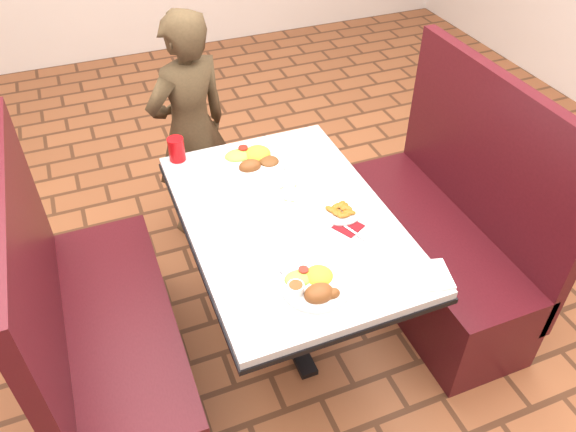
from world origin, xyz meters
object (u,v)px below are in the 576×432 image
object	(u,v)px
plantain_plate	(340,211)
dining_table	(288,234)
far_dinner_plate	(253,157)
red_tumbler	(176,149)
near_dinner_plate	(315,283)
booth_bench_right	(438,242)
diner_person	(191,131)
booth_bench_left	(109,340)

from	to	relation	value
plantain_plate	dining_table	bearing A→B (deg)	163.50
dining_table	plantain_plate	size ratio (longest dim) A/B	7.11
far_dinner_plate	red_tumbler	size ratio (longest dim) A/B	2.71
plantain_plate	near_dinner_plate	bearing A→B (deg)	-127.83
dining_table	plantain_plate	bearing A→B (deg)	-16.50
booth_bench_right	near_dinner_plate	size ratio (longest dim) A/B	4.81
booth_bench_right	far_dinner_plate	world-z (taller)	booth_bench_right
booth_bench_right	near_dinner_plate	world-z (taller)	booth_bench_right
booth_bench_right	diner_person	xyz separation A→B (m)	(-0.97, 0.95, 0.32)
far_dinner_plate	red_tumbler	world-z (taller)	red_tumbler
booth_bench_left	far_dinner_plate	size ratio (longest dim) A/B	3.98
booth_bench_right	far_dinner_plate	size ratio (longest dim) A/B	3.98
booth_bench_right	booth_bench_left	bearing A→B (deg)	180.00
far_dinner_plate	diner_person	bearing A→B (deg)	107.00
booth_bench_left	near_dinner_plate	size ratio (longest dim) A/B	4.81
near_dinner_plate	plantain_plate	distance (m)	0.43
booth_bench_left	plantain_plate	world-z (taller)	booth_bench_left
dining_table	plantain_plate	world-z (taller)	plantain_plate
booth_bench_right	plantain_plate	xyz separation A→B (m)	(-0.59, -0.06, 0.43)
far_dinner_plate	plantain_plate	bearing A→B (deg)	-65.88
dining_table	red_tumbler	distance (m)	0.66
dining_table	diner_person	world-z (taller)	diner_person
diner_person	red_tumbler	distance (m)	0.45
dining_table	booth_bench_right	size ratio (longest dim) A/B	1.01
near_dinner_plate	far_dinner_plate	size ratio (longest dim) A/B	0.83
red_tumbler	dining_table	bearing A→B (deg)	-60.20
diner_person	near_dinner_plate	bearing A→B (deg)	74.41
booth_bench_right	red_tumbler	distance (m)	1.34
red_tumbler	near_dinner_plate	bearing A→B (deg)	-74.69
diner_person	far_dinner_plate	bearing A→B (deg)	86.58
plantain_plate	diner_person	bearing A→B (deg)	110.41
diner_person	near_dinner_plate	xyz separation A→B (m)	(0.11, -1.35, 0.13)
far_dinner_plate	plantain_plate	size ratio (longest dim) A/B	1.77
booth_bench_left	near_dinner_plate	world-z (taller)	booth_bench_left
booth_bench_left	red_tumbler	size ratio (longest dim) A/B	10.77
booth_bench_right	far_dinner_plate	distance (m)	1.01
booth_bench_right	plantain_plate	distance (m)	0.74
booth_bench_left	diner_person	bearing A→B (deg)	56.58
dining_table	near_dinner_plate	xyz separation A→B (m)	(-0.06, -0.40, 0.12)
dining_table	booth_bench_right	world-z (taller)	booth_bench_right
dining_table	far_dinner_plate	size ratio (longest dim) A/B	4.02
dining_table	near_dinner_plate	size ratio (longest dim) A/B	4.86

